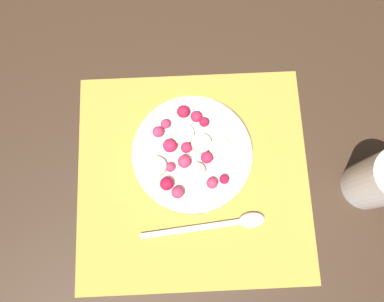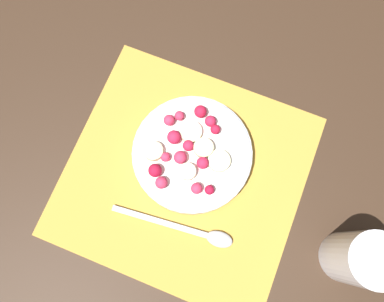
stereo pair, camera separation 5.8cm
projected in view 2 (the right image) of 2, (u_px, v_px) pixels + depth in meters
The scene contains 5 objects.
ground_plane at pixel (185, 175), 0.61m from camera, with size 3.00×3.00×0.00m, color #382619.
placemat at pixel (185, 175), 0.61m from camera, with size 0.38×0.36×0.01m.
fruit_bowl at pixel (192, 153), 0.60m from camera, with size 0.19×0.19×0.05m.
spoon at pixel (195, 232), 0.58m from camera, with size 0.20×0.04×0.01m.
drinking_glass at pixel (359, 258), 0.53m from camera, with size 0.08×0.08×0.11m.
Camera 2 is at (0.05, -0.09, 0.61)m, focal length 35.00 mm.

